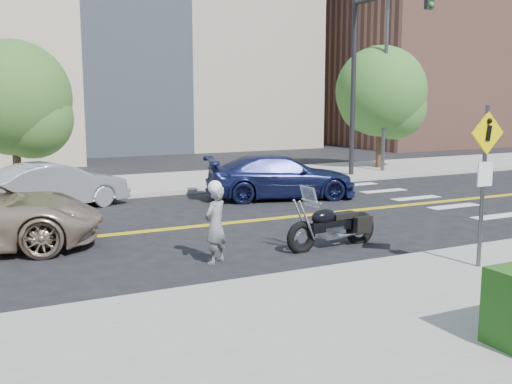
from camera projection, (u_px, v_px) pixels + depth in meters
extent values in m
plane|color=black|center=(161.00, 230.00, 15.00)|extent=(120.00, 120.00, 0.00)
cube|color=#9E9B91|center=(324.00, 330.00, 8.35)|extent=(60.00, 5.00, 0.15)
cube|color=#9E9B91|center=(98.00, 187.00, 21.63)|extent=(60.00, 5.00, 0.15)
cube|color=#8C5947|center=(423.00, 59.00, 43.16)|extent=(14.00, 12.00, 12.00)
cylinder|color=#4C4C51|center=(385.00, 77.00, 25.36)|extent=(0.16, 0.16, 8.00)
cylinder|color=black|center=(353.00, 88.00, 24.12)|extent=(0.20, 0.20, 7.00)
cylinder|color=#4C4C51|center=(483.00, 187.00, 11.00)|extent=(0.08, 0.08, 3.00)
cube|color=#F9D800|center=(487.00, 133.00, 10.82)|extent=(0.78, 0.03, 0.78)
cube|color=white|center=(485.00, 174.00, 10.94)|extent=(0.35, 0.03, 0.45)
imported|color=silver|center=(215.00, 225.00, 11.88)|extent=(0.69, 0.63, 1.58)
sphere|color=white|center=(215.00, 187.00, 11.77)|extent=(0.28, 0.28, 0.28)
imported|color=#A8A9B0|center=(55.00, 186.00, 17.66)|extent=(4.49, 2.71, 1.40)
imported|color=#1A204F|center=(281.00, 177.00, 19.60)|extent=(5.28, 3.23, 1.43)
cylinder|color=#382619|center=(15.00, 134.00, 19.74)|extent=(0.27, 0.27, 4.20)
sphere|color=#35611E|center=(13.00, 98.00, 19.56)|extent=(3.78, 3.78, 3.78)
cylinder|color=#382619|center=(380.00, 120.00, 26.83)|extent=(0.28, 0.28, 4.56)
sphere|color=#346D22|center=(381.00, 91.00, 26.63)|extent=(4.03, 4.03, 4.03)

